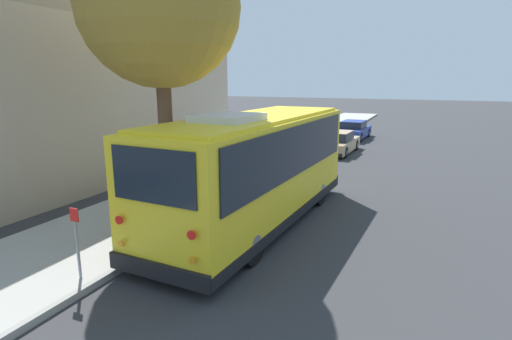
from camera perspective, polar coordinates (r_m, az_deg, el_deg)
ground_plane at (r=11.27m, az=-2.32°, el=-9.16°), size 160.00×160.00×0.00m
sidewalk_slab at (r=13.06m, az=-16.24°, el=-6.17°), size 80.00×3.84×0.15m
curb_strip at (r=11.93m, az=-8.81°, el=-7.64°), size 80.00×0.14×0.15m
shuttle_bus at (r=11.56m, az=0.02°, el=0.82°), size 9.09×2.95×3.38m
parked_sedan_tan at (r=23.74m, az=11.61°, el=3.82°), size 4.50×1.84×1.26m
parked_sedan_blue at (r=29.67m, az=13.75°, el=5.52°), size 4.68×1.91×1.29m
sign_post_near at (r=9.10m, az=-24.19°, el=-9.46°), size 0.06×0.22×1.54m
sign_post_far at (r=10.00m, az=-18.62°, el=-8.11°), size 0.06×0.06×1.22m
fire_hydrant at (r=18.18m, az=2.55°, el=1.23°), size 0.22×0.22×0.81m
building_backdrop at (r=18.71m, az=-27.74°, el=8.31°), size 19.23×6.69×6.79m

